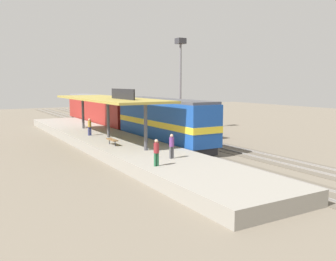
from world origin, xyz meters
The scene contains 13 objects.
ground_plane centered at (2.00, 0.00, 0.00)m, with size 120.00×120.00×0.00m, color #706656.
track_near centered at (0.00, 0.00, 0.03)m, with size 3.20×110.00×0.16m.
track_far centered at (4.60, 0.00, 0.03)m, with size 3.20×110.00×0.16m.
platform centered at (-4.60, 0.00, 0.45)m, with size 6.00×44.00×0.90m, color gray.
station_canopy centered at (-4.60, -0.09, 4.53)m, with size 5.20×18.00×4.70m.
platform_bench centered at (-6.00, -4.49, 1.34)m, with size 0.44×1.70×0.50m.
locomotive centered at (0.00, -2.71, 2.41)m, with size 2.93×14.43×4.44m.
passenger_carriage_single centered at (0.00, 15.29, 2.31)m, with size 2.90×20.00×4.24m.
freight_car centered at (4.60, 3.80, 1.97)m, with size 2.80×12.00×3.54m.
light_mast centered at (7.80, 6.68, 8.40)m, with size 1.10×1.10×11.70m.
person_waiting centered at (-5.80, 2.04, 1.85)m, with size 0.34×0.34×1.71m.
person_walking centered at (-4.48, -11.72, 1.85)m, with size 0.34×0.34×1.71m.
person_boarding centered at (-6.50, -13.25, 1.85)m, with size 0.34×0.34×1.71m.
Camera 1 is at (-17.17, -32.98, 6.09)m, focal length 38.91 mm.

